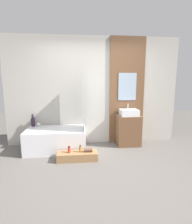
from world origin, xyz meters
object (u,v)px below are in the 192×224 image
at_px(sink, 129,112).
at_px(bathtub, 56,139).
at_px(vase_round_light, 39,124).
at_px(wooden_step_bench, 77,156).
at_px(vase_tall_dark, 33,121).
at_px(bottle_soap_primary, 69,150).
at_px(bottle_soap_secondary, 80,149).

bearing_deg(sink, bathtub, -174.80).
relative_size(bathtub, vase_round_light, 14.19).
xyz_separation_m(wooden_step_bench, vase_tall_dark, (-1.03, 0.85, 0.54)).
bearing_deg(sink, vase_tall_dark, 176.69).
xyz_separation_m(bottle_soap_primary, bottle_soap_secondary, (0.22, -0.00, 0.00)).
relative_size(wooden_step_bench, sink, 1.91).
relative_size(sink, bottle_soap_primary, 3.10).
relative_size(vase_tall_dark, vase_round_light, 3.11).
height_order(sink, bottle_soap_primary, sink).
distance_m(vase_tall_dark, bottle_soap_primary, 1.28).
bearing_deg(sink, wooden_step_bench, -150.12).
relative_size(vase_round_light, bottle_soap_primary, 0.68).
height_order(vase_round_light, bottle_soap_primary, vase_round_light).
distance_m(wooden_step_bench, vase_round_light, 1.32).
xyz_separation_m(vase_tall_dark, bottle_soap_secondary, (1.09, -0.85, -0.39)).
bearing_deg(bottle_soap_primary, bottle_soap_secondary, -0.00).
height_order(sink, vase_round_light, sink).
bearing_deg(sink, bottle_soap_primary, -153.01).
height_order(vase_tall_dark, vase_round_light, vase_tall_dark).
bearing_deg(wooden_step_bench, sink, 29.88).
relative_size(bathtub, bottle_soap_primary, 9.71).
relative_size(bathtub, vase_tall_dark, 4.56).
relative_size(sink, vase_tall_dark, 1.46).
bearing_deg(bottle_soap_secondary, vase_round_light, 139.01).
bearing_deg(bottle_soap_secondary, bathtub, 133.74).
xyz_separation_m(bathtub, wooden_step_bench, (0.47, -0.56, -0.17)).
bearing_deg(vase_round_light, bottle_soap_primary, -48.32).
relative_size(bathtub, wooden_step_bench, 1.64).
bearing_deg(wooden_step_bench, vase_round_light, 137.19).
height_order(vase_round_light, bottle_soap_secondary, vase_round_light).
distance_m(vase_tall_dark, vase_round_light, 0.14).
relative_size(bottle_soap_primary, bottle_soap_secondary, 0.93).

